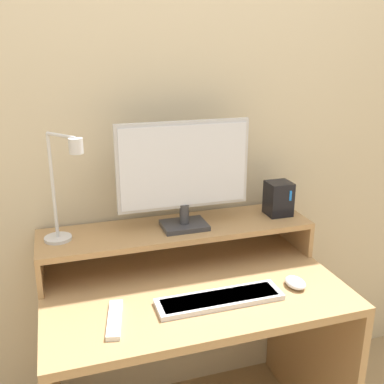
{
  "coord_description": "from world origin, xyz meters",
  "views": [
    {
      "loc": [
        -0.43,
        -1.03,
        1.54
      ],
      "look_at": [
        0.01,
        0.36,
        1.06
      ],
      "focal_mm": 42.0,
      "sensor_mm": 36.0,
      "label": 1
    }
  ],
  "objects_px": {
    "router_dock": "(278,198)",
    "keyboard": "(220,299)",
    "monitor": "(184,171)",
    "mouse": "(295,283)",
    "desk_lamp": "(63,191)",
    "remote_control": "(115,319)"
  },
  "relations": [
    {
      "from": "monitor",
      "to": "mouse",
      "type": "bearing_deg",
      "value": -43.37
    },
    {
      "from": "remote_control",
      "to": "mouse",
      "type": "bearing_deg",
      "value": 1.77
    },
    {
      "from": "keyboard",
      "to": "mouse",
      "type": "xyz_separation_m",
      "value": [
        0.29,
        0.01,
        0.01
      ]
    },
    {
      "from": "monitor",
      "to": "desk_lamp",
      "type": "distance_m",
      "value": 0.44
    },
    {
      "from": "monitor",
      "to": "keyboard",
      "type": "xyz_separation_m",
      "value": [
        0.03,
        -0.31,
        -0.36
      ]
    },
    {
      "from": "router_dock",
      "to": "keyboard",
      "type": "bearing_deg",
      "value": -138.97
    },
    {
      "from": "router_dock",
      "to": "remote_control",
      "type": "height_order",
      "value": "router_dock"
    },
    {
      "from": "monitor",
      "to": "mouse",
      "type": "relative_size",
      "value": 5.35
    },
    {
      "from": "monitor",
      "to": "desk_lamp",
      "type": "bearing_deg",
      "value": -177.5
    },
    {
      "from": "desk_lamp",
      "to": "mouse",
      "type": "relative_size",
      "value": 4.2
    },
    {
      "from": "monitor",
      "to": "desk_lamp",
      "type": "relative_size",
      "value": 1.27
    },
    {
      "from": "monitor",
      "to": "remote_control",
      "type": "xyz_separation_m",
      "value": [
        -0.32,
        -0.32,
        -0.36
      ]
    },
    {
      "from": "router_dock",
      "to": "keyboard",
      "type": "xyz_separation_m",
      "value": [
        -0.38,
        -0.33,
        -0.21
      ]
    },
    {
      "from": "monitor",
      "to": "router_dock",
      "type": "height_order",
      "value": "monitor"
    },
    {
      "from": "desk_lamp",
      "to": "mouse",
      "type": "xyz_separation_m",
      "value": [
        0.75,
        -0.28,
        -0.33
      ]
    },
    {
      "from": "monitor",
      "to": "mouse",
      "type": "xyz_separation_m",
      "value": [
        0.32,
        -0.3,
        -0.36
      ]
    },
    {
      "from": "router_dock",
      "to": "remote_control",
      "type": "relative_size",
      "value": 0.69
    },
    {
      "from": "monitor",
      "to": "remote_control",
      "type": "height_order",
      "value": "monitor"
    },
    {
      "from": "desk_lamp",
      "to": "monitor",
      "type": "bearing_deg",
      "value": 2.5
    },
    {
      "from": "monitor",
      "to": "mouse",
      "type": "distance_m",
      "value": 0.57
    },
    {
      "from": "monitor",
      "to": "remote_control",
      "type": "distance_m",
      "value": 0.58
    },
    {
      "from": "desk_lamp",
      "to": "router_dock",
      "type": "height_order",
      "value": "desk_lamp"
    }
  ]
}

